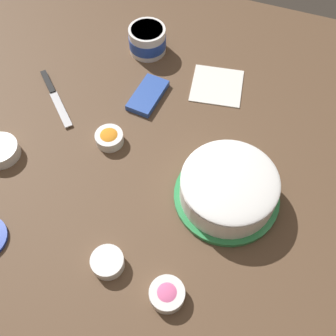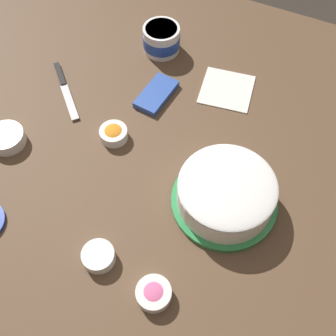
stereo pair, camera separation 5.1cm
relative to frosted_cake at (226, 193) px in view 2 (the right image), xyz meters
The scene contains 10 objects.
ground_plane 0.25m from the frosted_cake, 94.55° to the right, with size 1.54×1.54×0.00m, color brown.
frosted_cake is the anchor object (origin of this frame).
frosting_tub 0.57m from the frosted_cake, 138.59° to the right, with size 0.12×0.12×0.08m.
spreading_knife 0.60m from the frosted_cake, 105.52° to the right, with size 0.18×0.18×0.01m.
sprinkle_bowl_orange 0.35m from the frosted_cake, 99.72° to the right, with size 0.08×0.08×0.04m.
sprinkle_bowl_pink 0.29m from the frosted_cake, 11.40° to the right, with size 0.08×0.08×0.04m.
sprinkle_bowl_yellow 0.61m from the frosted_cake, 82.61° to the right, with size 0.10×0.10×0.04m.
sprinkle_bowl_blue 0.33m from the frosted_cake, 38.71° to the right, with size 0.08×0.08×0.03m.
candy_box_lower 0.39m from the frosted_cake, 128.49° to the right, with size 0.14×0.07×0.02m, color #2D51B2.
paper_napkin 0.38m from the frosted_cake, 160.27° to the right, with size 0.15×0.15×0.01m, color white.
Camera 2 is at (0.50, 0.32, 0.92)m, focal length 43.60 mm.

